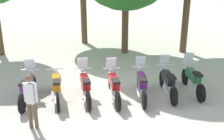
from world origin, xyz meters
name	(u,v)px	position (x,y,z in m)	size (l,w,h in m)	color
ground_plane	(114,98)	(0.00, 0.00, 0.00)	(80.00, 80.00, 0.00)	#BCB7A8
motorcycle_0	(28,88)	(-2.99, 0.15, 0.52)	(0.62, 2.19, 1.37)	black
motorcycle_1	(56,87)	(-2.00, 0.10, 0.50)	(0.62, 2.19, 0.99)	black
motorcycle_2	(85,86)	(-1.00, 0.05, 0.52)	(0.62, 2.19, 1.37)	black
motorcycle_3	(114,86)	(0.00, -0.06, 0.52)	(0.62, 2.19, 1.37)	black
motorcycle_4	(142,84)	(1.00, -0.04, 0.52)	(0.64, 2.19, 1.37)	black
motorcycle_5	(168,82)	(1.99, 0.07, 0.52)	(0.62, 2.19, 1.37)	black
motorcycle_6	(193,79)	(2.98, 0.19, 0.52)	(0.62, 2.19, 1.37)	black
person_0	(31,98)	(-2.56, -1.65, 0.97)	(0.41, 0.26, 1.67)	brown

